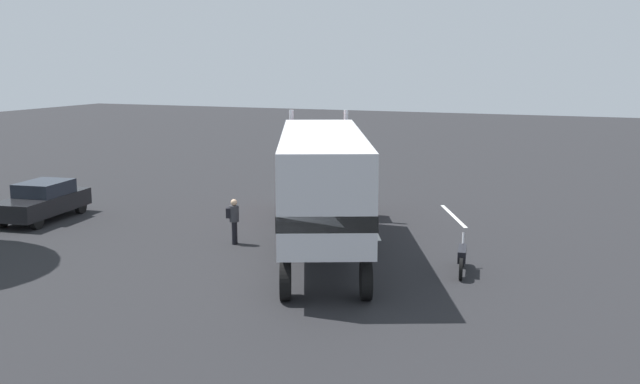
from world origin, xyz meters
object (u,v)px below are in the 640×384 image
object	(u,v)px
person_bystander	(234,219)
parked_car	(43,200)
motorcycle	(462,258)
semi_truck	(321,177)

from	to	relation	value
person_bystander	parked_car	bearing A→B (deg)	86.40
person_bystander	motorcycle	xyz separation A→B (m)	(-0.51, -8.21, -0.41)
semi_truck	motorcycle	xyz separation A→B (m)	(-1.05, -5.09, -2.04)
person_bystander	parked_car	size ratio (longest dim) A/B	0.35
person_bystander	parked_car	distance (m)	9.18
semi_truck	motorcycle	size ratio (longest dim) A/B	6.66
semi_truck	person_bystander	size ratio (longest dim) A/B	8.59
parked_car	motorcycle	bearing A→B (deg)	-93.58
semi_truck	motorcycle	bearing A→B (deg)	-101.71
parked_car	motorcycle	distance (m)	17.41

